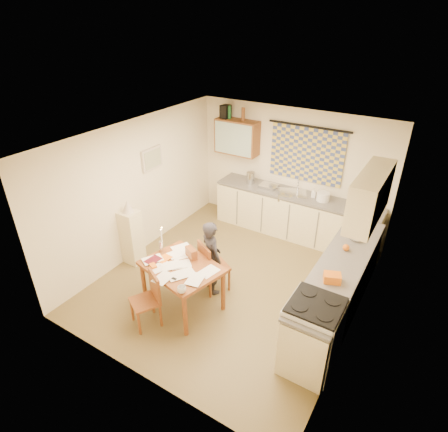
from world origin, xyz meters
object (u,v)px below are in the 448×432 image
Objects in this scene: chair_far at (214,275)px; shelf_stand at (132,237)px; dining_table at (183,285)px; person at (211,257)px; counter_right at (337,289)px; counter_back at (294,215)px; stove at (312,334)px.

chair_far is 0.87× the size of shelf_stand.
dining_table is at bearing 101.69° from chair_far.
shelf_stand reaches higher than chair_far.
dining_table is at bearing 101.39° from person.
counter_right is at bearing -135.58° from person.
counter_back is 2.33m from chair_far.
shelf_stand is at bearing 176.33° from dining_table.
counter_right is at bearing -136.47° from chair_far.
counter_back is 3.22× the size of shelf_stand.
shelf_stand is at bearing 33.36° from chair_far.
chair_far is (0.19, 0.58, -0.10)m from dining_table.
stove reaches higher than chair_far.
counter_back is 3.22m from stove.
counter_right is 2.26× the size of dining_table.
chair_far is at bearing -77.31° from person.
stove is (0.00, -1.08, 0.05)m from counter_right.
person is at bearing -101.18° from counter_back.
stove is 1.98m from chair_far.
counter_right is at bearing 41.00° from dining_table.
shelf_stand is (-1.49, 0.47, 0.13)m from dining_table.
person is 1.25× the size of shelf_stand.
stove is 3.57m from shelf_stand.
chair_far is (-1.87, 0.61, -0.22)m from stove.
person reaches higher than dining_table.
counter_back is 2.30m from counter_right.
stove is (1.42, -2.89, 0.05)m from counter_back.
stove is 1.12× the size of chair_far.
person is (-1.88, -0.52, 0.19)m from counter_right.
person is (-0.46, -2.32, 0.19)m from counter_back.
counter_right is 1.08m from stove.
dining_table is at bearing -152.72° from counter_right.
stove is at bearing -90.00° from counter_right.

